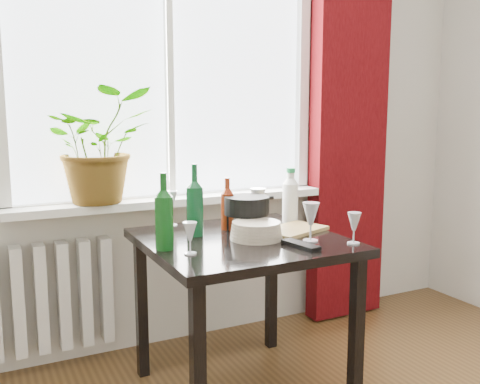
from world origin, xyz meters
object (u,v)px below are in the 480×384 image
radiator (30,300)px  cleaning_bottle (290,195)px  wine_bottle_right (195,199)px  wineglass_front_right (311,222)px  table (242,258)px  potted_plant (99,145)px  fondue_pot (247,214)px  wineglass_back_center (258,206)px  wine_bottle_left (164,211)px  wineglass_back_left (170,208)px  plate_stack (256,231)px  tv_remote (301,245)px  wineglass_far_right (354,228)px  wineglass_front_left (190,238)px  bottle_amber (227,203)px  cutting_board (293,230)px

radiator → cleaning_bottle: 1.39m
wine_bottle_right → cleaning_bottle: (0.54, 0.05, -0.03)m
wineglass_front_right → table: bearing=140.9°
potted_plant → fondue_pot: 0.81m
cleaning_bottle → wineglass_back_center: cleaning_bottle is taller
cleaning_bottle → wine_bottle_left: bearing=-163.3°
table → wine_bottle_left: wine_bottle_left is taller
fondue_pot → wineglass_back_left: bearing=114.8°
wine_bottle_right → plate_stack: size_ratio=1.42×
potted_plant → wineglass_front_right: potted_plant is taller
potted_plant → fondue_pot: bearing=-40.4°
wine_bottle_left → wineglass_back_center: size_ratio=1.71×
wineglass_back_center → tv_remote: wineglass_back_center is taller
wineglass_far_right → wineglass_back_center: 0.55m
wine_bottle_right → wineglass_front_left: bearing=-115.3°
table → tv_remote: tv_remote is taller
table → wineglass_back_left: bearing=118.7°
wineglass_back_left → wineglass_front_left: bearing=-100.9°
plate_stack → cleaning_bottle: bearing=36.3°
radiator → wine_bottle_left: bearing=-54.3°
cleaning_bottle → plate_stack: cleaning_bottle is taller
wineglass_far_right → plate_stack: 0.42m
bottle_amber → cutting_board: size_ratio=0.82×
tv_remote → cutting_board: tv_remote is taller
cutting_board → plate_stack: bearing=-167.2°
table → potted_plant: bearing=129.2°
cleaning_bottle → wineglass_back_center: size_ratio=1.48×
wineglass_front_left → cutting_board: wineglass_front_left is taller
wineglass_front_left → cleaning_bottle: bearing=26.8°
wine_bottle_right → wineglass_back_left: 0.25m
tv_remote → potted_plant: bearing=116.5°
wineglass_back_center → wineglass_front_left: (-0.50, -0.36, -0.03)m
cleaning_bottle → fondue_pot: cleaning_bottle is taller
wine_bottle_left → fondue_pot: (0.45, 0.15, -0.08)m
potted_plant → bottle_amber: 0.70m
tv_remote → plate_stack: bearing=104.4°
table → wine_bottle_left: bearing=-174.5°
cleaning_bottle → plate_stack: 0.41m
radiator → wineglass_far_right: 1.60m
bottle_amber → table: bearing=-94.5°
table → wineglass_back_left: size_ratio=4.76×
wine_bottle_right → plate_stack: 0.31m
radiator → wineglass_front_right: size_ratio=4.56×
wineglass_front_right → tv_remote: wineglass_front_right is taller
wine_bottle_right → cleaning_bottle: wine_bottle_right is taller
wineglass_front_right → tv_remote: size_ratio=0.93×
wine_bottle_right → wineglass_back_center: size_ratio=1.76×
cleaning_bottle → wineglass_front_right: (-0.13, -0.38, -0.05)m
table → plate_stack: size_ratio=3.65×
cleaning_bottle → wineglass_back_center: bearing=172.8°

